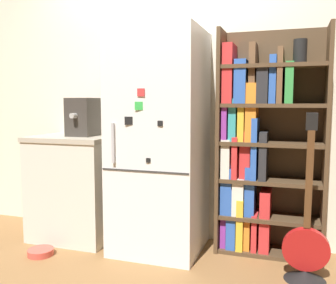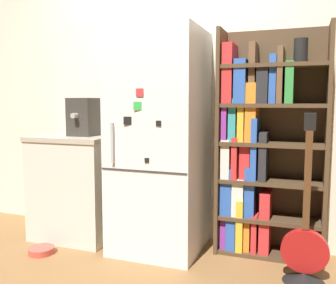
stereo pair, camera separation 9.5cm
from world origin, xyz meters
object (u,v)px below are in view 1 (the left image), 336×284
refrigerator (159,142)px  pet_bowl (41,252)px  espresso_machine (84,117)px  guitar (306,256)px  bookshelf (258,148)px

refrigerator → pet_bowl: bearing=-152.7°
refrigerator → espresso_machine: size_ratio=5.12×
espresso_machine → guitar: size_ratio=0.30×
guitar → bookshelf: bearing=131.0°
pet_bowl → espresso_machine: bearing=75.3°
guitar → espresso_machine: bearing=171.4°
refrigerator → bookshelf: 0.79m
refrigerator → bookshelf: (0.76, 0.20, -0.04)m
bookshelf → pet_bowl: bookshelf is taller
refrigerator → guitar: bearing=-11.3°
bookshelf → espresso_machine: bearing=-174.4°
refrigerator → bookshelf: bearing=14.5°
guitar → pet_bowl: guitar is taller
refrigerator → guitar: (1.13, -0.23, -0.72)m
refrigerator → espresso_machine: bearing=175.8°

